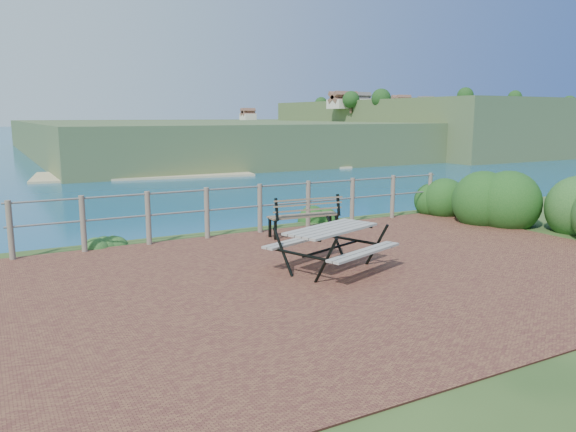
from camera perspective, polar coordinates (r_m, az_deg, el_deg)
ground at (r=8.78m, az=6.84°, el=-5.71°), size 10.00×7.00×0.12m
safety_railing at (r=11.47m, az=-2.87°, el=1.06°), size 9.40×0.10×1.00m
distant_bay at (r=274.90m, az=11.70°, el=9.18°), size 290.00×232.36×24.00m
picnic_table at (r=8.69m, az=4.40°, el=-2.88°), size 1.72×1.31×0.67m
park_bench at (r=11.17m, az=1.60°, el=0.66°), size 1.48×0.47×0.82m
shrub_right_front at (r=13.62m, az=20.37°, el=-0.57°), size 1.42×1.42×2.01m
shrub_right_edge at (r=14.27m, az=14.85°, el=0.20°), size 1.08×1.08×1.54m
shrub_lip_west at (r=11.08m, az=-18.10°, el=-2.79°), size 0.79×0.79×0.54m
shrub_lip_east at (r=13.12m, az=3.12°, el=-0.33°), size 0.79×0.79×0.53m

